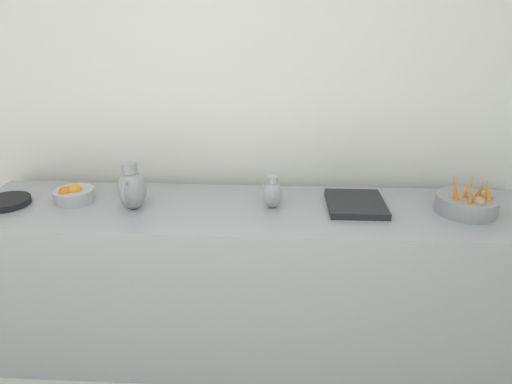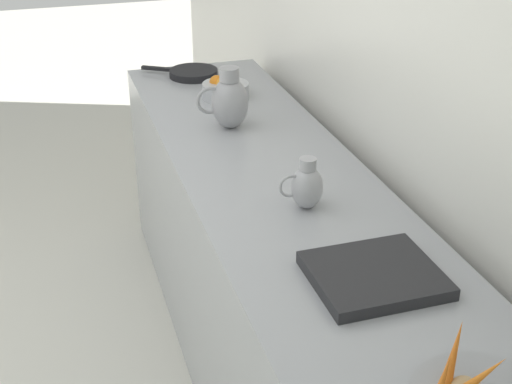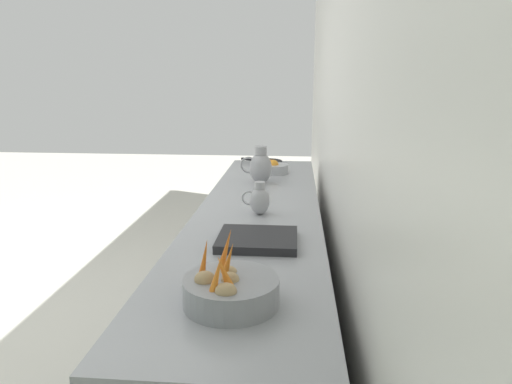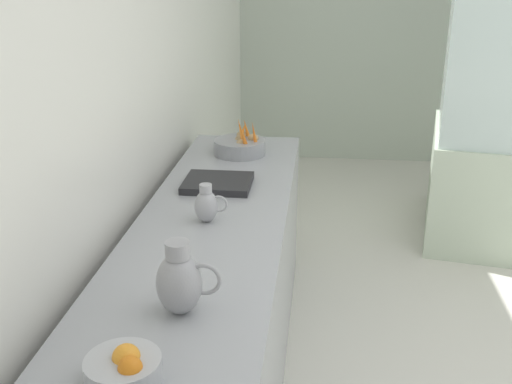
% 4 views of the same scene
% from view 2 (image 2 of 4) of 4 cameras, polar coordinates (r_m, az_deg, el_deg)
% --- Properties ---
extents(prep_counter, '(0.67, 3.03, 0.93)m').
position_cam_2_polar(prep_counter, '(2.61, 2.56, -9.10)').
color(prep_counter, '#9EA0A5').
rests_on(prep_counter, ground_plane).
extents(orange_bowl, '(0.21, 0.21, 0.10)m').
position_cam_2_polar(orange_bowl, '(3.22, -2.56, 8.35)').
color(orange_bowl, '#ADAFB5').
rests_on(orange_bowl, prep_counter).
extents(metal_pitcher_tall, '(0.21, 0.15, 0.25)m').
position_cam_2_polar(metal_pitcher_tall, '(2.86, -2.19, 7.39)').
color(metal_pitcher_tall, '#939399').
rests_on(metal_pitcher_tall, prep_counter).
extents(metal_pitcher_short, '(0.15, 0.10, 0.17)m').
position_cam_2_polar(metal_pitcher_short, '(2.24, 4.12, 0.50)').
color(metal_pitcher_short, '#A3A3A8').
rests_on(metal_pitcher_short, prep_counter).
extents(counter_sink_basin, '(0.34, 0.30, 0.04)m').
position_cam_2_polar(counter_sink_basin, '(1.93, 9.59, -6.68)').
color(counter_sink_basin, '#232326').
rests_on(counter_sink_basin, prep_counter).
extents(skillet_on_counter, '(0.36, 0.28, 0.03)m').
position_cam_2_polar(skillet_on_counter, '(3.53, -5.18, 9.61)').
color(skillet_on_counter, black).
rests_on(skillet_on_counter, prep_counter).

